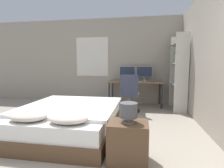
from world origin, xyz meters
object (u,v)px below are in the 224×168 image
at_px(monitor_right, 144,72).
at_px(desk, 135,84).
at_px(nightstand, 128,142).
at_px(office_chair, 130,97).
at_px(keyboard, 135,82).
at_px(bedside_lamp, 128,111).
at_px(monitor_left, 127,72).
at_px(bed, 69,119).
at_px(computer_mouse, 145,81).
at_px(bookshelf, 179,68).

bearing_deg(monitor_right, desk, -137.57).
distance_m(nightstand, monitor_right, 3.44).
height_order(monitor_right, office_chair, monitor_right).
bearing_deg(office_chair, nightstand, -86.47).
bearing_deg(keyboard, desk, 90.00).
xyz_separation_m(bedside_lamp, monitor_left, (-0.29, 3.36, 0.32)).
bearing_deg(office_chair, monitor_left, 98.36).
distance_m(nightstand, desk, 3.14).
xyz_separation_m(bed, desk, (1.09, 2.35, 0.41)).
bearing_deg(desk, computer_mouse, -40.65).
xyz_separation_m(bed, computer_mouse, (1.37, 2.11, 0.51)).
relative_size(nightstand, bedside_lamp, 2.08).
distance_m(bedside_lamp, monitor_left, 3.39).
bearing_deg(monitor_left, keyboard, -61.15).
distance_m(desk, bookshelf, 1.31).
height_order(bed, monitor_left, monitor_left).
relative_size(keyboard, computer_mouse, 5.33).
height_order(desk, monitor_right, monitor_right).
bearing_deg(office_chair, keyboard, 77.48).
bearing_deg(nightstand, desk, 90.54).
relative_size(bedside_lamp, desk, 0.16).
xyz_separation_m(keyboard, computer_mouse, (0.28, 0.00, 0.01)).
height_order(keyboard, bookshelf, bookshelf).
height_order(desk, monitor_left, monitor_left).
height_order(nightstand, computer_mouse, computer_mouse).
height_order(nightstand, monitor_left, monitor_left).
xyz_separation_m(desk, bookshelf, (1.17, -0.32, 0.48)).
height_order(bedside_lamp, office_chair, office_chair).
height_order(bed, bedside_lamp, bedside_lamp).
relative_size(keyboard, office_chair, 0.38).
xyz_separation_m(computer_mouse, office_chair, (-0.39, -0.52, -0.35)).
xyz_separation_m(nightstand, bedside_lamp, (0.00, 0.00, 0.41)).
bearing_deg(monitor_right, nightstand, -93.99).
distance_m(bed, nightstand, 1.35).
xyz_separation_m(monitor_left, office_chair, (0.15, -1.00, -0.58)).
distance_m(desk, keyboard, 0.25).
relative_size(monitor_right, bookshelf, 0.24).
bearing_deg(bookshelf, nightstand, -112.18).
relative_size(monitor_right, keyboard, 1.33).
bearing_deg(bed, keyboard, 62.76).
distance_m(monitor_right, office_chair, 1.22).
bearing_deg(bedside_lamp, bed, 145.63).
distance_m(bed, keyboard, 2.43).
relative_size(nightstand, desk, 0.33).
relative_size(office_chair, bookshelf, 0.48).
height_order(nightstand, keyboard, keyboard).
bearing_deg(bed, computer_mouse, 57.15).
bearing_deg(bed, monitor_right, 62.46).
bearing_deg(office_chair, bookshelf, 18.98).
distance_m(nightstand, office_chair, 2.36).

